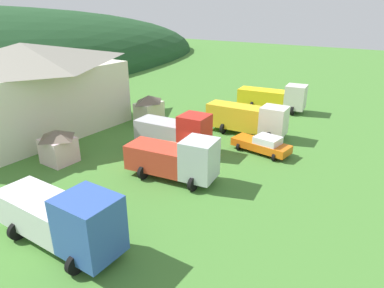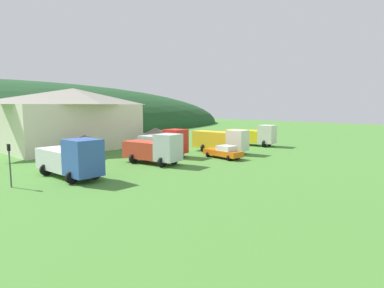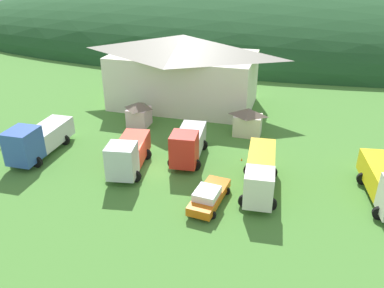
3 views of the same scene
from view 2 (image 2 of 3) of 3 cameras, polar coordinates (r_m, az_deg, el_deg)
name	(u,v)px [view 2 (image 2 of 3)]	position (r m, az deg, el deg)	size (l,w,h in m)	color
ground_plane	(165,161)	(38.19, -4.83, -3.03)	(200.00, 200.00, 0.00)	#477F33
forested_hill_backdrop	(1,132)	(92.37, -31.29, 1.84)	(155.65, 60.00, 26.03)	#1E4723
depot_building	(74,118)	(50.87, -20.49, 4.41)	(19.47, 10.94, 9.19)	silver
play_shed_cream	(155,137)	(50.27, -6.68, 1.21)	(3.21, 2.35, 3.14)	beige
play_shed_pink	(85,146)	(42.47, -18.86, -0.32)	(2.54, 2.63, 2.92)	beige
box_truck_blue	(71,158)	(30.80, -20.99, -2.42)	(3.41, 8.36, 3.73)	#3356AD
tow_truck_silver	(155,149)	(35.94, -6.71, -0.86)	(3.87, 7.34, 3.52)	silver
crane_truck_red	(165,142)	(41.62, -4.93, 0.28)	(3.56, 7.26, 3.60)	red
heavy_rig_striped	(221,140)	(44.56, 5.31, 0.72)	(3.40, 8.35, 3.31)	silver
flatbed_truck_yellow	(253,135)	(53.42, 10.94, 1.57)	(3.91, 8.59, 3.46)	silver
service_pickup_orange	(224,152)	(39.90, 5.75, -1.41)	(2.77, 5.49, 1.66)	orange
traffic_light_west	(10,161)	(29.36, -30.11, -2.60)	(0.20, 0.32, 3.55)	#4C4C51
traffic_cone_near_pickup	(185,151)	(46.29, -1.31, -1.25)	(0.36, 0.36, 0.51)	orange
traffic_cone_mid_row	(135,162)	(38.14, -10.31, -3.14)	(0.36, 0.36, 0.56)	orange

